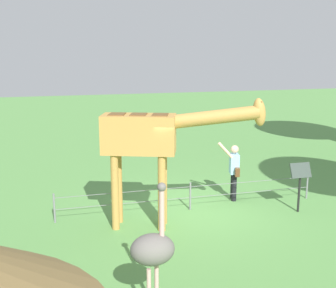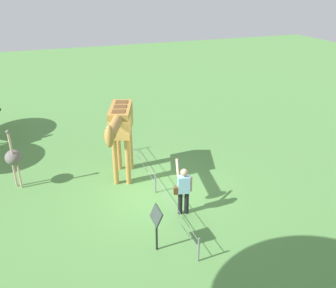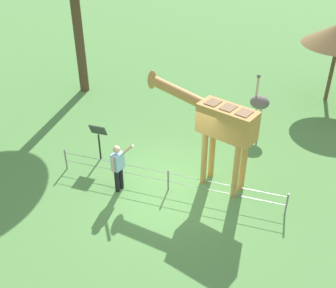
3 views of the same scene
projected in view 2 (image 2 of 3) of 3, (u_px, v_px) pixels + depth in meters
ground_plane at (152, 193)px, 12.22m from camera, size 60.00×60.00×0.00m
giraffe at (120, 126)px, 12.11m from camera, size 3.71×1.70×3.15m
visitor at (183, 188)px, 10.81m from camera, size 0.70×0.59×1.71m
ostrich at (13, 157)px, 12.09m from camera, size 0.70×0.56×2.25m
info_sign at (156, 221)px, 9.28m from camera, size 0.56×0.21×1.32m
wire_fence at (155, 182)px, 12.08m from camera, size 7.05×0.05×0.75m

